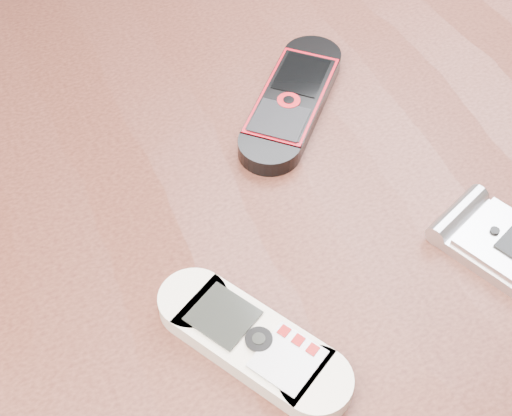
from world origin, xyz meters
The scene contains 3 objects.
table centered at (0.00, 0.00, 0.64)m, with size 1.20×0.80×0.75m.
nokia_white centered at (-0.04, -0.10, 0.76)m, with size 0.05×0.14×0.02m, color white.
nokia_black_red centered at (0.08, 0.10, 0.76)m, with size 0.05×0.16×0.02m, color black.
Camera 1 is at (-0.13, -0.30, 1.16)m, focal length 50.00 mm.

